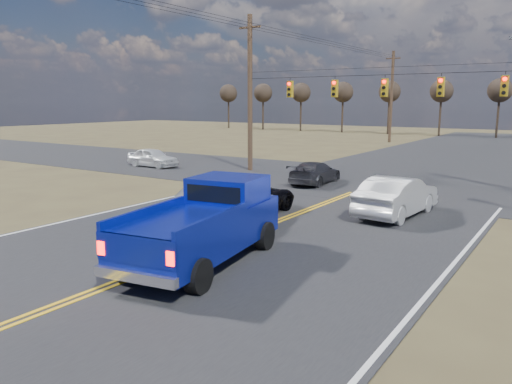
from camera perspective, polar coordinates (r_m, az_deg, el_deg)
The scene contains 12 objects.
ground at distance 14.16m, azimuth -11.68°, elevation -8.69°, with size 160.00×160.00×0.00m, color brown.
road_main at distance 22.08m, azimuth 7.00°, elevation -1.67°, with size 14.00×120.00×0.02m, color #28282B.
road_cross at distance 29.35m, azimuth 14.02°, elevation 1.08°, with size 120.00×12.00×0.02m, color #28282B.
signal_gantry at distance 28.63m, azimuth 15.29°, elevation 10.98°, with size 19.60×4.83×10.00m.
utility_poles at distance 28.06m, azimuth 13.79°, elevation 11.40°, with size 19.60×58.32×10.00m.
treeline at distance 37.58m, azimuth 19.12°, elevation 11.51°, with size 87.00×117.80×7.40m.
pickup_truck at distance 14.32m, azimuth -5.75°, elevation -3.66°, with size 3.20×6.39×2.30m.
silver_suv at distance 18.13m, azimuth -4.06°, elevation -1.29°, with size 2.17×5.39×1.83m, color #97999F.
black_suv at distance 20.35m, azimuth -0.99°, elevation -0.67°, with size 2.26×4.89×1.36m, color black.
white_car_queue at distance 20.85m, azimuth 15.81°, elevation -0.45°, with size 1.70×4.88×1.61m, color silver.
dgrey_car_queue at distance 28.11m, azimuth 6.74°, elevation 2.20°, with size 1.75×4.31×1.25m, color #36353A.
cross_car_west at distance 35.84m, azimuth -11.73°, elevation 3.88°, with size 3.92×1.58×1.34m, color white.
Camera 1 is at (9.60, -9.36, 4.56)m, focal length 35.00 mm.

